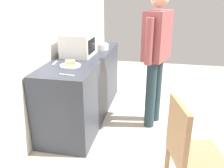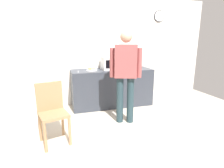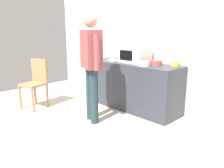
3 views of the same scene
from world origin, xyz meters
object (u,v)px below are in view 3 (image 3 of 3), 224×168
at_px(salad_bowl, 156,63).
at_px(person_standing, 91,60).
at_px(cereal_bowl, 175,64).
at_px(mixing_bowl, 144,64).
at_px(sandwich_plate, 113,59).
at_px(spoon_utensil, 124,60).
at_px(wooden_chair, 36,81).
at_px(microwave, 135,55).
at_px(fork_utensil, 100,59).

bearing_deg(salad_bowl, person_standing, -115.79).
bearing_deg(cereal_bowl, salad_bowl, -155.59).
bearing_deg(mixing_bowl, sandwich_plate, 169.90).
height_order(mixing_bowl, spoon_utensil, mixing_bowl).
distance_m(cereal_bowl, wooden_chair, 2.64).
xyz_separation_m(sandwich_plate, mixing_bowl, (0.89, -0.16, 0.02)).
distance_m(microwave, mixing_bowl, 0.45).
xyz_separation_m(microwave, person_standing, (-0.05, -1.02, -0.02)).
bearing_deg(mixing_bowl, fork_utensil, 176.04).
bearing_deg(microwave, spoon_utensil, 158.31).
xyz_separation_m(fork_utensil, spoon_utensil, (0.40, 0.31, 0.00)).
bearing_deg(wooden_chair, sandwich_plate, 56.05).
xyz_separation_m(fork_utensil, person_standing, (0.77, -0.88, 0.13)).
height_order(microwave, person_standing, person_standing).
height_order(cereal_bowl, wooden_chair, cereal_bowl).
height_order(salad_bowl, person_standing, person_standing).
height_order(fork_utensil, person_standing, person_standing).
height_order(salad_bowl, wooden_chair, salad_bowl).
xyz_separation_m(sandwich_plate, cereal_bowl, (1.26, 0.23, 0.02)).
height_order(microwave, sandwich_plate, microwave).
xyz_separation_m(microwave, sandwich_plate, (-0.51, -0.06, -0.13)).
distance_m(spoon_utensil, wooden_chair, 1.82).
bearing_deg(person_standing, fork_utensil, 131.28).
bearing_deg(salad_bowl, sandwich_plate, -174.56).
relative_size(microwave, sandwich_plate, 2.08).
xyz_separation_m(mixing_bowl, spoon_utensil, (-0.81, 0.39, -0.04)).
xyz_separation_m(cereal_bowl, fork_utensil, (-1.58, -0.30, -0.03)).
distance_m(spoon_utensil, person_standing, 1.25).
relative_size(mixing_bowl, wooden_chair, 0.20).
bearing_deg(sandwich_plate, wooden_chair, -123.95).
distance_m(microwave, sandwich_plate, 0.53).
bearing_deg(person_standing, microwave, 87.07).
height_order(fork_utensil, wooden_chair, wooden_chair).
xyz_separation_m(sandwich_plate, fork_utensil, (-0.31, -0.08, -0.02)).
height_order(sandwich_plate, wooden_chair, sandwich_plate).
distance_m(microwave, spoon_utensil, 0.48).
relative_size(cereal_bowl, fork_utensil, 0.96).
height_order(microwave, wooden_chair, microwave).
relative_size(microwave, spoon_utensil, 2.94).
bearing_deg(mixing_bowl, spoon_utensil, 154.26).
bearing_deg(mixing_bowl, microwave, 150.05).
xyz_separation_m(sandwich_plate, spoon_utensil, (0.09, 0.23, -0.02)).
bearing_deg(spoon_utensil, person_standing, -72.55).
bearing_deg(cereal_bowl, mixing_bowl, -133.71).
bearing_deg(cereal_bowl, sandwich_plate, -169.82).
relative_size(sandwich_plate, person_standing, 0.14).
relative_size(cereal_bowl, mixing_bowl, 0.85).
bearing_deg(spoon_utensil, salad_bowl, -8.92).
distance_m(salad_bowl, wooden_chair, 2.32).
height_order(cereal_bowl, person_standing, person_standing).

